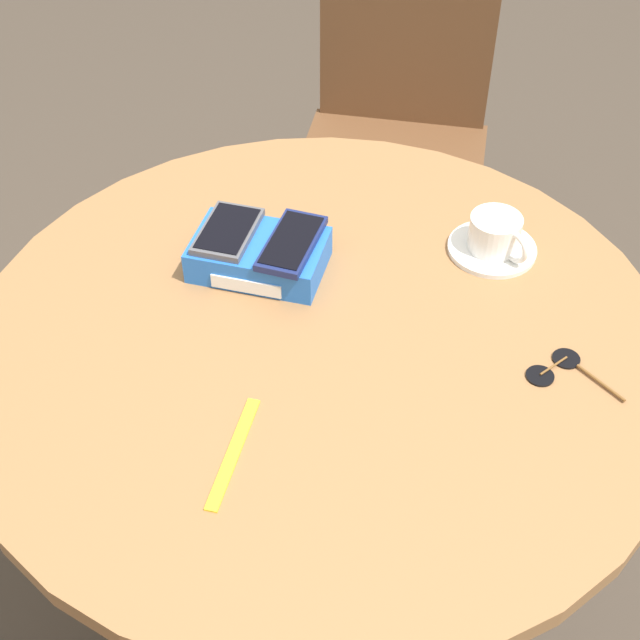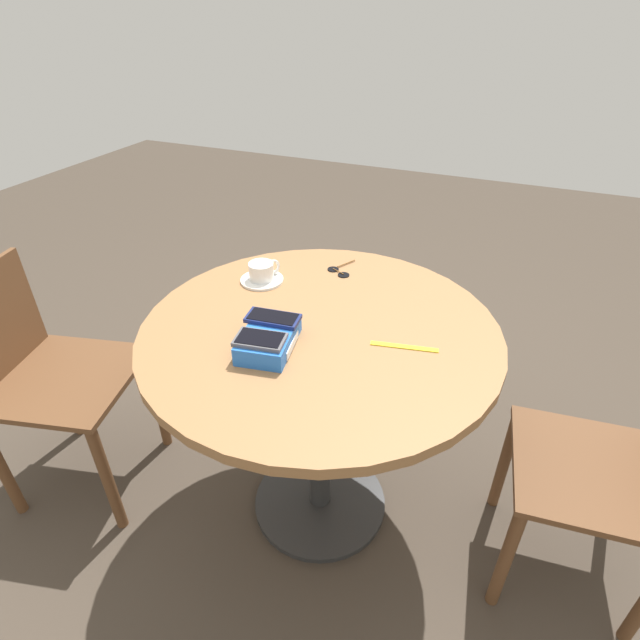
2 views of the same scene
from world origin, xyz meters
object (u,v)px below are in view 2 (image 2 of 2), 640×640
saucer (262,280)px  coffee_cup (262,271)px  phone_navy (273,318)px  chair_far_side (616,475)px  chair_near_window (50,379)px  sunglasses (339,271)px  round_table (320,365)px  phone_gray (260,339)px  lanyard_strap (404,347)px  phone_box (269,339)px

saucer → coffee_cup: 0.03m
phone_navy → chair_far_side: bearing=-79.2°
coffee_cup → chair_near_window: bearing=122.3°
sunglasses → chair_far_side: 0.97m
round_table → chair_far_side: (0.09, -0.82, -0.19)m
saucer → chair_far_side: 1.14m
round_table → chair_far_side: bearing=-84.0°
phone_gray → chair_near_window: size_ratio=0.16×
round_table → sunglasses: (0.32, 0.07, 0.14)m
phone_gray → coffee_cup: bearing=27.8°
phone_navy → saucer: size_ratio=1.08×
phone_navy → coffee_cup: size_ratio=1.45×
lanyard_strap → sunglasses: 0.44m
phone_gray → lanyard_strap: (0.18, -0.32, -0.05)m
phone_box → round_table: bearing=-31.1°
chair_near_window → chair_far_side: 1.72m
sunglasses → lanyard_strap: bearing=-137.0°
phone_gray → phone_navy: 0.10m
phone_navy → sunglasses: 0.41m
saucer → sunglasses: saucer is taller
coffee_cup → lanyard_strap: size_ratio=0.58×
round_table → phone_gray: phone_gray is taller
lanyard_strap → round_table: bearing=88.6°
chair_near_window → chair_far_side: size_ratio=1.00×
phone_navy → sunglasses: size_ratio=1.13×
chair_far_side → phone_navy: bearing=100.8°
saucer → chair_near_window: size_ratio=0.16×
round_table → phone_box: 0.23m
lanyard_strap → coffee_cup: bearing=71.1°
lanyard_strap → chair_far_side: (0.09, -0.59, -0.32)m
phone_gray → saucer: size_ratio=0.98×
round_table → phone_navy: size_ratio=6.72×
phone_gray → chair_near_window: chair_near_window is taller
round_table → phone_box: phone_box is taller
saucer → lanyard_strap: saucer is taller
lanyard_strap → sunglasses: size_ratio=1.34×
phone_box → sunglasses: bearing=-2.3°
coffee_cup → sunglasses: (0.15, -0.20, -0.03)m
phone_gray → round_table: bearing=-23.3°
phone_navy → lanyard_strap: (0.08, -0.33, -0.05)m
saucer → phone_box: bearing=-148.6°
phone_gray → phone_navy: size_ratio=0.91×
round_table → chair_far_side: chair_far_side is taller
chair_far_side → sunglasses: bearing=75.4°
phone_box → sunglasses: phone_box is taller
phone_box → chair_near_window: 0.86m
lanyard_strap → chair_near_window: bearing=100.8°
coffee_cup → phone_navy: bearing=-146.2°
round_table → phone_navy: (-0.09, 0.09, 0.19)m
round_table → coffee_cup: coffee_cup is taller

